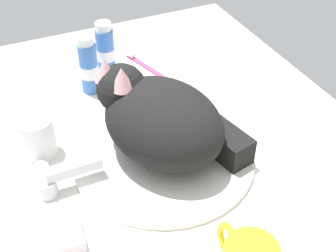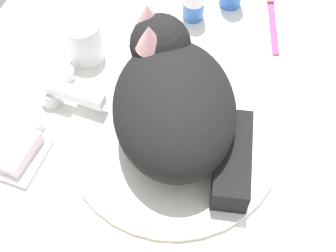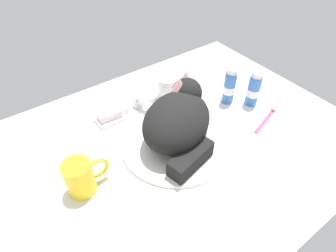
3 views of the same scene
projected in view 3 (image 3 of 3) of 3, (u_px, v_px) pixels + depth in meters
The scene contains 11 objects.
ground_plane at pixel (176, 146), 85.83cm from camera, with size 110.00×82.50×3.00cm, color silver.
sink_basin at pixel (176, 141), 84.43cm from camera, with size 33.46×33.46×1.08cm, color silver.
faucet at pixel (141, 103), 94.86cm from camera, with size 13.55×11.57×5.11cm.
cat at pixel (179, 120), 79.34cm from camera, with size 28.19×26.63×17.16cm.
coffee_mug at pixel (81, 177), 69.54cm from camera, with size 11.62×7.21×9.68cm.
rinse_cup at pixel (167, 87), 98.86cm from camera, with size 6.39×6.39×7.78cm.
soap_dish at pixel (110, 118), 91.84cm from camera, with size 9.00×6.40×1.20cm, color white.
soap_bar at pixel (109, 114), 90.60cm from camera, with size 7.33×4.12×2.44cm, color silver.
toothpaste_bottle at pixel (229, 87), 95.32cm from camera, with size 4.06×4.06×13.23cm.
mouthwash_bottle at pixel (254, 90), 94.45cm from camera, with size 4.27×4.27×12.58cm.
toothbrush at pixel (267, 118), 92.24cm from camera, with size 14.92×5.74×1.60cm.
Camera 3 is at (-36.09, -46.20, 61.52)cm, focal length 30.17 mm.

